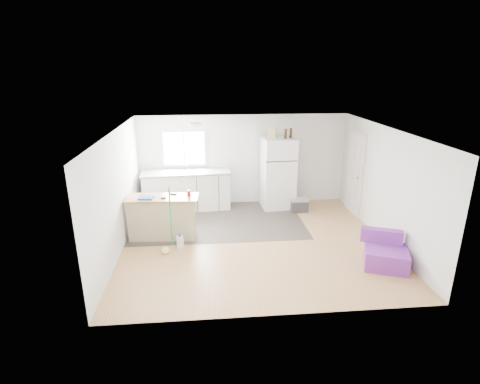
# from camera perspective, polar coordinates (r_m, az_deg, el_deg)

# --- Properties ---
(room) EXTENTS (5.51, 5.01, 2.41)m
(room) POSITION_cam_1_polar(r_m,az_deg,el_deg) (7.64, 2.37, 0.47)
(room) COLOR #A77346
(room) RESTS_ON ground
(vinyl_zone) EXTENTS (4.05, 2.50, 0.00)m
(vinyl_zone) POSITION_cam_1_polar(r_m,az_deg,el_deg) (9.17, -3.27, -4.35)
(vinyl_zone) COLOR #332D26
(vinyl_zone) RESTS_ON floor
(window) EXTENTS (1.18, 0.06, 0.98)m
(window) POSITION_cam_1_polar(r_m,az_deg,el_deg) (9.91, -8.51, 6.61)
(window) COLOR white
(window) RESTS_ON back_wall
(interior_door) EXTENTS (0.11, 0.92, 2.10)m
(interior_door) POSITION_cam_1_polar(r_m,az_deg,el_deg) (9.83, 17.08, 2.70)
(interior_door) COLOR white
(interior_door) RESTS_ON right_wall
(ceiling_fixture) EXTENTS (0.30, 0.30, 0.07)m
(ceiling_fixture) POSITION_cam_1_polar(r_m,az_deg,el_deg) (8.48, -6.81, 10.25)
(ceiling_fixture) COLOR white
(ceiling_fixture) RESTS_ON ceiling
(kitchen_cabinets) EXTENTS (2.31, 0.86, 1.31)m
(kitchen_cabinets) POSITION_cam_1_polar(r_m,az_deg,el_deg) (9.84, -8.13, 0.31)
(kitchen_cabinets) COLOR white
(kitchen_cabinets) RESTS_ON floor
(peninsula) EXTENTS (1.55, 0.67, 0.94)m
(peninsula) POSITION_cam_1_polar(r_m,az_deg,el_deg) (8.30, -11.74, -3.75)
(peninsula) COLOR tan
(peninsula) RESTS_ON floor
(refrigerator) EXTENTS (0.87, 0.83, 1.85)m
(refrigerator) POSITION_cam_1_polar(r_m,az_deg,el_deg) (9.84, 5.79, 2.89)
(refrigerator) COLOR white
(refrigerator) RESTS_ON floor
(cooler) EXTENTS (0.46, 0.32, 0.35)m
(cooler) POSITION_cam_1_polar(r_m,az_deg,el_deg) (9.81, 9.00, -1.91)
(cooler) COLOR #2E2F31
(cooler) RESTS_ON floor
(purple_seat) EXTENTS (0.98, 0.97, 0.63)m
(purple_seat) POSITION_cam_1_polar(r_m,az_deg,el_deg) (7.63, 21.25, -8.77)
(purple_seat) COLOR purple
(purple_seat) RESTS_ON floor
(cleaner_jug) EXTENTS (0.15, 0.12, 0.31)m
(cleaner_jug) POSITION_cam_1_polar(r_m,az_deg,el_deg) (7.89, -9.12, -7.49)
(cleaner_jug) COLOR silver
(cleaner_jug) RESTS_ON floor
(mop) EXTENTS (0.25, 0.40, 1.43)m
(mop) POSITION_cam_1_polar(r_m,az_deg,el_deg) (7.69, -11.12, -7.56)
(mop) COLOR green
(mop) RESTS_ON floor
(red_cup) EXTENTS (0.09, 0.09, 0.12)m
(red_cup) POSITION_cam_1_polar(r_m,az_deg,el_deg) (8.09, -7.81, -0.17)
(red_cup) COLOR #BA100B
(red_cup) RESTS_ON peninsula
(blue_tray) EXTENTS (0.32, 0.25, 0.04)m
(blue_tray) POSITION_cam_1_polar(r_m,az_deg,el_deg) (8.11, -14.12, -0.84)
(blue_tray) COLOR blue
(blue_tray) RESTS_ON peninsula
(tool_a) EXTENTS (0.15, 0.10, 0.03)m
(tool_a) POSITION_cam_1_polar(r_m,az_deg,el_deg) (8.23, -10.13, -0.30)
(tool_a) COLOR black
(tool_a) RESTS_ON peninsula
(tool_b) EXTENTS (0.10, 0.05, 0.03)m
(tool_b) POSITION_cam_1_polar(r_m,az_deg,el_deg) (8.03, -11.60, -0.88)
(tool_b) COLOR black
(tool_b) RESTS_ON peninsula
(cardboard_box) EXTENTS (0.22, 0.16, 0.30)m
(cardboard_box) POSITION_cam_1_polar(r_m,az_deg,el_deg) (9.55, 4.90, 9.05)
(cardboard_box) COLOR tan
(cardboard_box) RESTS_ON refrigerator
(bottle_left) EXTENTS (0.08, 0.08, 0.25)m
(bottle_left) POSITION_cam_1_polar(r_m,az_deg,el_deg) (9.53, 6.97, 8.81)
(bottle_left) COLOR #331D09
(bottle_left) RESTS_ON refrigerator
(bottle_right) EXTENTS (0.09, 0.09, 0.25)m
(bottle_right) POSITION_cam_1_polar(r_m,az_deg,el_deg) (9.66, 7.76, 8.91)
(bottle_right) COLOR #331D09
(bottle_right) RESTS_ON refrigerator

